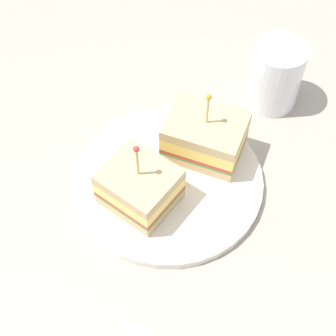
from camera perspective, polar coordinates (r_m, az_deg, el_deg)
ground_plane at (r=63.41cm, az=-0.00°, el=-2.21°), size 96.81×96.81×2.00cm
plate at (r=62.08cm, az=-0.00°, el=-1.40°), size 24.17×24.17×1.19cm
sandwich_half_front at (r=57.63cm, az=-3.37°, el=-2.20°), size 8.48×9.24×10.30cm
sandwich_half_back at (r=62.11cm, az=4.36°, el=3.70°), size 8.47×10.46×10.38cm
drink_glass at (r=70.27cm, az=12.42°, el=10.34°), size 7.38×7.38×9.55cm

